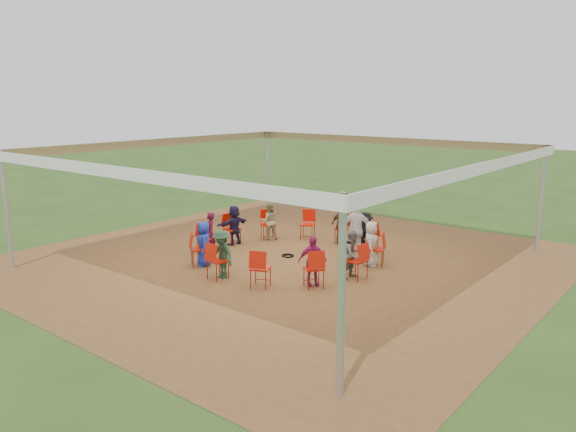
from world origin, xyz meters
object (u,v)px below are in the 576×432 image
Objects in this scene: chair_8 at (218,261)px; chair_1 at (369,238)px; person_seated_6 at (204,244)px; laptop at (365,244)px; person_seated_3 at (269,221)px; person_seated_8 at (312,261)px; chair_6 at (206,238)px; person_seated_4 at (234,225)px; chair_4 at (268,225)px; person_seated_0 at (371,244)px; cable_coil at (288,256)px; chair_2 at (344,229)px; chair_7 at (199,249)px; person_seated_9 at (353,254)px; chair_5 at (232,229)px; chair_9 at (260,268)px; chair_11 at (357,261)px; person_seated_5 at (210,233)px; person_seated_2 at (341,225)px; chair_10 at (314,268)px; standing_person at (356,230)px; person_seated_7 at (222,254)px; person_seated_1 at (365,233)px; chair_0 at (376,249)px.

chair_1 is at bearing 75.00° from chair_8.
person_seated_6 reaches higher than laptop.
person_seated_3 is 1.00× the size of person_seated_8.
chair_6 is 1.20m from person_seated_6.
person_seated_4 is (-0.42, -1.07, 0.00)m from person_seated_3.
person_seated_0 is (3.93, -0.50, 0.14)m from chair_4.
laptop reaches higher than cable_coil.
chair_2 is 4.53m from chair_7.
chair_2 is 0.77× the size of person_seated_9.
chair_5 is 4.06m from chair_9.
person_seated_3 is (-4.13, 1.58, 0.14)m from chair_11.
person_seated_5 is (-1.78, 1.44, 0.14)m from chair_8.
chair_4 is at bearing 45.00° from chair_1.
person_seated_8 reaches higher than chair_9.
person_seated_2 is at bearing 119.13° from chair_6.
chair_9 is 1.00× the size of chair_10.
standing_person reaches higher than chair_7.
chair_10 is at bearing 75.00° from chair_5.
chair_8 and chair_10 have the same top height.
chair_1 is at bearing 60.00° from chair_9.
person_seated_2 reaches higher than chair_7.
chair_6 is 4.42m from laptop.
chair_4 is at bearing 120.87° from person_seated_7.
chair_9 is 0.77× the size of person_seated_1.
chair_2 is 0.77× the size of person_seated_8.
chair_8 is 0.77× the size of person_seated_0.
person_seated_3 is (0.36, 2.26, 0.14)m from chair_6.
person_seated_6 is (0.47, -3.11, 0.00)m from person_seated_3.
chair_9 is 0.77× the size of person_seated_2.
chair_1 and chair_11 have the same top height.
person_seated_9 is at bearing 20.59° from chair_10.
person_seated_6 and person_seated_7 have the same top height.
chair_8 is 0.77× the size of person_seated_3.
chair_9 is 3.96m from person_seated_1.
person_seated_2 is at bearing 75.40° from chair_9.
cable_coil is at bearing 97.24° from person_seated_5.
standing_person is (1.10, -0.95, 0.19)m from person_seated_2.
chair_1 is 0.77× the size of person_seated_3.
person_seated_1 and person_seated_6 have the same top height.
person_seated_1 and person_seated_5 have the same top height.
person_seated_6 reaches higher than chair_9.
chair_1 is 1.00× the size of chair_11.
chair_9 is (1.20, 0.18, 0.00)m from chair_8.
chair_0 reaches higher than laptop.
chair_5 is 0.77× the size of person_seated_9.
chair_1 and chair_8 have the same top height.
person_seated_8 is 1.15m from person_seated_9.
laptop is (0.58, -0.96, -0.02)m from person_seated_1.
person_seated_6 is at bearing 119.13° from chair_11.
chair_11 is at bearing 135.00° from chair_2.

